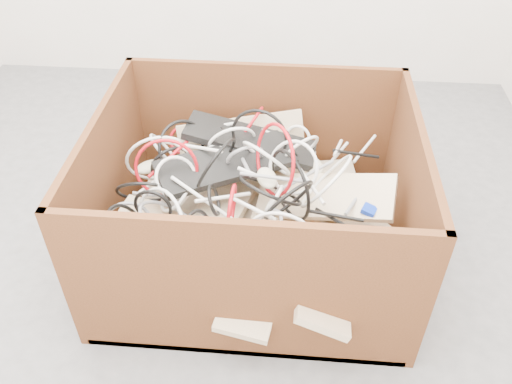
# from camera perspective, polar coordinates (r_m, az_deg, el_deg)

# --- Properties ---
(ground) EXTENTS (3.00, 3.00, 0.00)m
(ground) POSITION_cam_1_polar(r_m,az_deg,el_deg) (2.09, -5.41, -7.11)
(ground) COLOR #515153
(ground) RESTS_ON ground
(cardboard_box) EXTENTS (1.08, 0.90, 0.59)m
(cardboard_box) POSITION_cam_1_polar(r_m,az_deg,el_deg) (1.98, -0.44, -3.54)
(cardboard_box) COLOR #3D220F
(cardboard_box) RESTS_ON ground
(keyboard_pile) EXTENTS (0.96, 0.88, 0.37)m
(keyboard_pile) POSITION_cam_1_polar(r_m,az_deg,el_deg) (1.90, 0.33, -0.76)
(keyboard_pile) COLOR beige
(keyboard_pile) RESTS_ON cardboard_box
(mice_scatter) EXTENTS (0.90, 0.59, 0.22)m
(mice_scatter) POSITION_cam_1_polar(r_m,az_deg,el_deg) (1.83, -0.60, -0.03)
(mice_scatter) COLOR #BBB497
(mice_scatter) RESTS_ON keyboard_pile
(power_strip_left) EXTENTS (0.18, 0.27, 0.12)m
(power_strip_left) POSITION_cam_1_polar(r_m,az_deg,el_deg) (1.87, -6.38, 1.89)
(power_strip_left) COLOR silver
(power_strip_left) RESTS_ON keyboard_pile
(power_strip_right) EXTENTS (0.25, 0.10, 0.08)m
(power_strip_right) POSITION_cam_1_polar(r_m,az_deg,el_deg) (1.68, -5.00, -4.75)
(power_strip_right) COLOR silver
(power_strip_right) RESTS_ON keyboard_pile
(vga_plug) EXTENTS (0.06, 0.06, 0.03)m
(vga_plug) POSITION_cam_1_polar(r_m,az_deg,el_deg) (1.78, 11.97, -1.89)
(vga_plug) COLOR #0B2CB2
(vga_plug) RESTS_ON keyboard_pile
(cable_tangle) EXTENTS (0.99, 0.84, 0.46)m
(cable_tangle) POSITION_cam_1_polar(r_m,az_deg,el_deg) (1.79, -3.59, 0.90)
(cable_tangle) COLOR black
(cable_tangle) RESTS_ON keyboard_pile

